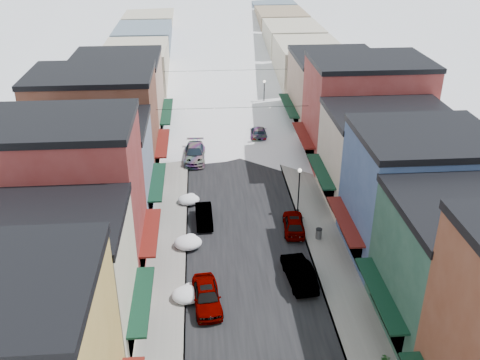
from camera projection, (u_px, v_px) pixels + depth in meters
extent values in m
cube|color=black|center=(224.00, 103.00, 77.83)|extent=(10.00, 160.00, 0.01)
cube|color=gray|center=(179.00, 104.00, 77.35)|extent=(3.20, 160.00, 0.15)
cube|color=gray|center=(269.00, 101.00, 78.26)|extent=(3.20, 160.00, 0.15)
cube|color=slate|center=(190.00, 103.00, 77.46)|extent=(0.10, 160.00, 0.15)
cube|color=slate|center=(259.00, 102.00, 78.15)|extent=(0.10, 160.00, 0.15)
cube|color=beige|center=(47.00, 288.00, 32.64)|extent=(10.00, 8.00, 9.00)
cube|color=black|center=(34.00, 221.00, 30.50)|extent=(10.20, 8.20, 0.50)
cube|color=black|center=(141.00, 300.00, 33.62)|extent=(1.20, 6.80, 0.15)
cube|color=maroon|center=(64.00, 203.00, 39.05)|extent=(11.00, 8.00, 12.00)
cube|color=black|center=(50.00, 123.00, 36.22)|extent=(11.20, 8.20, 0.50)
cube|color=#5F1510|center=(151.00, 232.00, 40.73)|extent=(1.20, 6.80, 0.15)
cube|color=gray|center=(93.00, 173.00, 47.43)|extent=(10.00, 9.00, 8.50)
cube|color=black|center=(87.00, 126.00, 45.40)|extent=(10.20, 9.20, 0.50)
cube|color=black|center=(157.00, 182.00, 48.29)|extent=(1.20, 7.65, 0.15)
cube|color=brown|center=(97.00, 126.00, 54.92)|extent=(12.00, 9.00, 10.50)
cube|color=black|center=(90.00, 74.00, 52.43)|extent=(12.20, 9.20, 0.50)
cube|color=#5F1510|center=(163.00, 143.00, 56.30)|extent=(1.20, 7.65, 0.15)
cube|color=tan|center=(119.00, 100.00, 64.11)|extent=(10.00, 11.00, 9.50)
cube|color=black|center=(115.00, 59.00, 61.85)|extent=(10.20, 11.20, 0.50)
cube|color=black|center=(167.00, 111.00, 65.19)|extent=(1.20, 9.35, 0.15)
cube|color=#22483A|center=(468.00, 273.00, 34.02)|extent=(10.00, 9.00, 9.00)
cube|color=black|center=(380.00, 293.00, 34.22)|extent=(1.20, 7.65, 0.15)
cube|color=#364E7C|center=(417.00, 198.00, 41.80)|extent=(10.00, 9.00, 10.00)
cube|color=black|center=(428.00, 136.00, 39.42)|extent=(10.20, 9.20, 0.50)
cube|color=#5F1510|center=(345.00, 221.00, 42.22)|extent=(1.20, 7.65, 0.15)
cube|color=beige|center=(385.00, 159.00, 50.17)|extent=(11.00, 9.00, 8.50)
cube|color=black|center=(392.00, 113.00, 48.14)|extent=(11.20, 9.20, 0.50)
cube|color=black|center=(321.00, 171.00, 50.23)|extent=(1.20, 7.65, 0.15)
cube|color=maroon|center=(365.00, 114.00, 57.65)|extent=(12.00, 9.00, 11.00)
cube|color=black|center=(371.00, 61.00, 55.05)|extent=(12.20, 9.20, 0.50)
cube|color=#5F1510|center=(303.00, 135.00, 58.23)|extent=(1.20, 7.65, 0.15)
cube|color=#9B7B66|center=(333.00, 94.00, 66.93)|extent=(10.00, 11.00, 9.00)
cube|color=black|center=(336.00, 57.00, 64.78)|extent=(10.20, 11.20, 0.50)
cube|color=black|center=(289.00, 105.00, 67.13)|extent=(1.20, 9.35, 0.15)
cube|color=gray|center=(137.00, 74.00, 76.95)|extent=(9.00, 13.00, 8.00)
cube|color=gray|center=(308.00, 71.00, 78.67)|extent=(9.00, 13.00, 8.00)
cube|color=gray|center=(145.00, 51.00, 89.40)|extent=(9.00, 13.00, 8.00)
cube|color=gray|center=(292.00, 49.00, 91.12)|extent=(9.00, 13.00, 8.00)
cube|color=gray|center=(151.00, 34.00, 101.86)|extent=(9.00, 13.00, 8.00)
cube|color=gray|center=(280.00, 32.00, 103.58)|extent=(9.00, 13.00, 8.00)
cube|color=gray|center=(155.00, 21.00, 114.31)|extent=(9.00, 13.00, 8.00)
cube|color=gray|center=(271.00, 19.00, 116.03)|extent=(9.00, 13.00, 8.00)
cylinder|color=black|center=(233.00, 108.00, 57.25)|extent=(16.40, 0.04, 0.04)
cylinder|color=black|center=(226.00, 70.00, 70.59)|extent=(16.40, 0.04, 0.04)
imported|color=#95979C|center=(207.00, 296.00, 37.68)|extent=(2.35, 4.88, 1.61)
imported|color=black|center=(204.00, 216.00, 47.80)|extent=(1.60, 4.23, 1.38)
imported|color=#9FA3A7|center=(195.00, 153.00, 59.71)|extent=(2.46, 5.71, 1.64)
imported|color=black|center=(299.00, 272.00, 40.15)|extent=(2.22, 5.10, 1.63)
imported|color=gray|center=(294.00, 223.00, 46.54)|extent=(2.19, 4.59, 1.52)
imported|color=black|center=(258.00, 133.00, 65.55)|extent=(2.32, 5.15, 1.47)
imported|color=gray|center=(215.00, 104.00, 74.91)|extent=(2.05, 4.67, 1.56)
imported|color=white|center=(232.00, 74.00, 88.64)|extent=(2.86, 5.97, 1.64)
cylinder|color=#595B5E|center=(319.00, 234.00, 45.31)|extent=(0.51, 0.51, 0.88)
cylinder|color=black|center=(319.00, 229.00, 45.10)|extent=(0.55, 0.55, 0.06)
cylinder|color=black|center=(298.00, 210.00, 49.62)|extent=(0.30, 0.30, 0.10)
cylinder|color=black|center=(299.00, 192.00, 48.73)|extent=(0.12, 0.12, 4.03)
sphere|color=white|center=(300.00, 170.00, 47.75)|extent=(0.36, 0.36, 0.36)
cylinder|color=black|center=(264.00, 112.00, 73.65)|extent=(0.32, 0.32, 0.11)
cylinder|color=black|center=(264.00, 98.00, 72.71)|extent=(0.13, 0.13, 4.27)
sphere|color=white|center=(264.00, 81.00, 71.68)|extent=(0.38, 0.38, 0.38)
imported|color=#377233|center=(385.00, 359.00, 32.83)|extent=(0.66, 0.59, 0.66)
ellipsoid|color=white|center=(187.00, 295.00, 38.31)|extent=(2.23, 1.89, 0.94)
ellipsoid|color=white|center=(190.00, 287.00, 39.50)|extent=(0.95, 0.86, 0.48)
ellipsoid|color=white|center=(188.00, 243.00, 44.29)|extent=(2.33, 1.97, 0.99)
ellipsoid|color=white|center=(191.00, 237.00, 45.48)|extent=(1.00, 0.90, 0.50)
ellipsoid|color=white|center=(189.00, 200.00, 50.95)|extent=(2.06, 1.75, 0.87)
ellipsoid|color=white|center=(191.00, 196.00, 52.13)|extent=(0.88, 0.79, 0.44)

